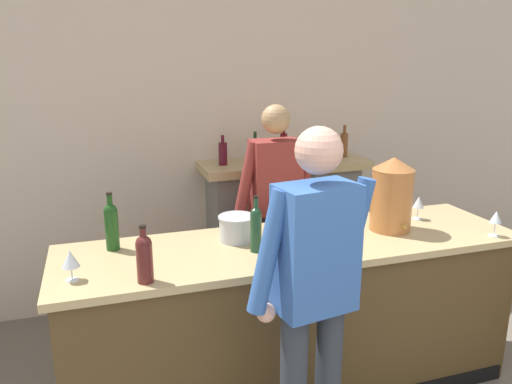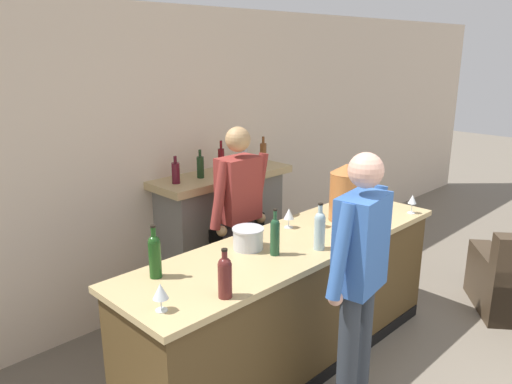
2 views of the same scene
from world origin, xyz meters
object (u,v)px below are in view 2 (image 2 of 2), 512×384
person_customer (358,281)px  wine_bottle_merlot_tall (155,254)px  ice_bucket_steel (248,238)px  wine_glass_front_right (160,292)px  wine_bottle_burgundy_dark (275,235)px  person_bartender (239,218)px  wine_glass_by_dispenser (289,214)px  fireplace_stone (222,232)px  wine_glass_front_left (353,196)px  wine_bottle_port_short (225,275)px  wine_glass_back_row (321,214)px  wine_bottle_chardonnay_pale (320,229)px  copper_dispenser (346,192)px  wine_glass_near_bucket (412,200)px

person_customer → wine_bottle_merlot_tall: 1.26m
ice_bucket_steel → wine_glass_front_right: 0.99m
person_customer → wine_bottle_burgundy_dark: bearing=96.8°
person_bartender → wine_bottle_burgundy_dark: (-0.41, -0.80, 0.18)m
person_customer → wine_glass_by_dispenser: person_customer is taller
fireplace_stone → wine_glass_front_left: bearing=-63.9°
person_customer → wine_bottle_port_short: person_customer is taller
wine_bottle_burgundy_dark → wine_glass_back_row: 0.68m
fireplace_stone → ice_bucket_steel: (-0.74, -1.13, 0.46)m
ice_bucket_steel → wine_bottle_chardonnay_pale: wine_bottle_chardonnay_pale is taller
copper_dispenser → wine_bottle_chardonnay_pale: copper_dispenser is taller
wine_glass_near_bucket → wine_bottle_burgundy_dark: bearing=171.6°
fireplace_stone → wine_bottle_chardonnay_pale: fireplace_stone is taller
wine_bottle_chardonnay_pale → wine_glass_near_bucket: size_ratio=2.09×
wine_bottle_port_short → wine_glass_near_bucket: (2.14, -0.01, -0.02)m
wine_bottle_burgundy_dark → person_bartender: bearing=62.8°
wine_bottle_port_short → wine_glass_front_left: wine_bottle_port_short is taller
copper_dispenser → person_bartender: bearing=126.4°
wine_bottle_chardonnay_pale → wine_glass_near_bucket: (1.19, -0.07, -0.04)m
wine_glass_front_right → person_bartender: bearing=32.3°
person_customer → ice_bucket_steel: size_ratio=7.99×
copper_dispenser → person_customer: bearing=-140.2°
fireplace_stone → wine_glass_back_row: fireplace_stone is taller
person_bartender → copper_dispenser: bearing=-53.6°
wine_bottle_burgundy_dark → wine_bottle_chardonnay_pale: bearing=-27.1°
wine_glass_front_right → wine_glass_by_dispenser: size_ratio=1.01×
person_customer → wine_glass_back_row: person_customer is taller
ice_bucket_steel → wine_bottle_port_short: (-0.59, -0.42, 0.06)m
wine_bottle_merlot_tall → wine_bottle_burgundy_dark: bearing=-20.0°
wine_bottle_port_short → wine_bottle_chardonnay_pale: size_ratio=0.87×
wine_bottle_chardonnay_pale → wine_glass_front_right: size_ratio=2.12×
wine_glass_back_row → wine_bottle_burgundy_dark: bearing=-169.4°
wine_bottle_chardonnay_pale → wine_glass_front_right: bearing=177.1°
person_bartender → wine_bottle_chardonnay_pale: bearing=-96.7°
fireplace_stone → wine_bottle_port_short: (-1.33, -1.56, 0.51)m
person_bartender → copper_dispenser: size_ratio=3.70×
fireplace_stone → ice_bucket_steel: bearing=-123.1°
wine_glass_front_left → person_customer: bearing=-144.0°
person_bartender → wine_bottle_chardonnay_pale: 0.98m
wine_glass_front_left → wine_glass_front_right: wine_glass_front_left is taller
ice_bucket_steel → wine_bottle_merlot_tall: (-0.73, 0.08, 0.08)m
fireplace_stone → wine_bottle_merlot_tall: fireplace_stone is taller
wine_bottle_burgundy_dark → wine_bottle_merlot_tall: size_ratio=0.97×
wine_bottle_burgundy_dark → ice_bucket_steel: bearing=104.5°
fireplace_stone → wine_glass_front_left: 1.35m
person_customer → wine_glass_back_row: size_ratio=11.33×
wine_bottle_chardonnay_pale → wine_glass_by_dispenser: size_ratio=2.14×
wine_bottle_merlot_tall → wine_glass_back_row: bearing=-6.3°
wine_bottle_burgundy_dark → fireplace_stone: bearing=62.9°
fireplace_stone → wine_bottle_chardonnay_pale: 1.63m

